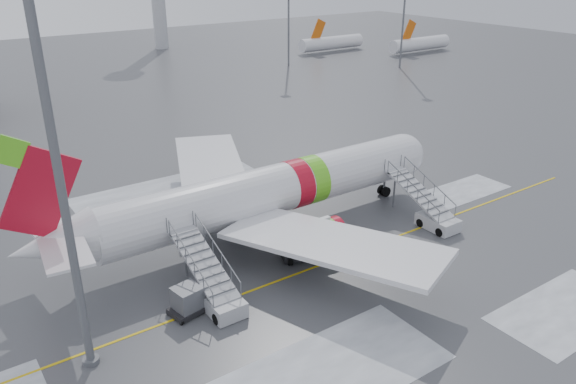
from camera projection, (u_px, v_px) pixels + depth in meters
ground at (302, 263)px, 40.05m from camera, size 260.00×260.00×0.00m
airliner at (263, 193)px, 42.92m from camera, size 35.03×32.97×11.18m
airstair_fwd at (431, 213)px, 45.15m from camera, size 2.05×7.70×3.48m
airstair_aft at (215, 290)px, 34.89m from camera, size 2.05×7.70×3.48m
pushback_tug at (298, 250)px, 40.30m from camera, size 3.08×2.70×1.57m
uld_container at (188, 301)px, 34.20m from camera, size 2.45×1.96×1.81m
light_mast_near at (47, 106)px, 24.74m from camera, size 1.20×1.20×27.58m
distant_aircraft at (361, 54)px, 121.04m from camera, size 35.00×18.00×8.00m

